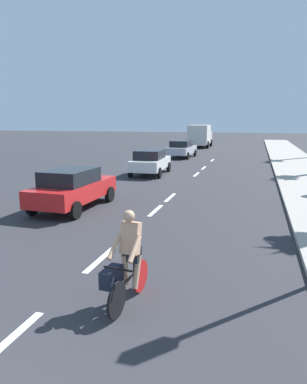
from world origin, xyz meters
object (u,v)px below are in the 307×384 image
at_px(delivery_truck, 200,135).
at_px(parked_car_white, 150,161).
at_px(parked_car_silver, 182,148).
at_px(parked_car_red, 73,187).
at_px(cyclist, 126,263).

bearing_deg(delivery_truck, parked_car_white, -89.75).
bearing_deg(parked_car_silver, parked_car_red, -87.67).
xyz_separation_m(cyclist, parked_car_red, (-4.60, 6.39, 0.01)).
distance_m(parked_car_red, delivery_truck, 33.17).
xyz_separation_m(parked_car_silver, delivery_truck, (-0.33, 13.07, 0.66)).
bearing_deg(parked_car_white, cyclist, -77.54).
relative_size(parked_car_red, delivery_truck, 0.68).
distance_m(parked_car_red, parked_car_white, 9.35).
bearing_deg(parked_car_red, parked_car_silver, 90.86).
height_order(parked_car_red, parked_car_white, same).
height_order(cyclist, delivery_truck, delivery_truck).
xyz_separation_m(cyclist, parked_car_white, (-4.22, 15.73, 0.01)).
bearing_deg(parked_car_white, parked_car_red, -94.90).
relative_size(cyclist, parked_car_silver, 0.40).
distance_m(parked_car_white, delivery_truck, 23.83).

